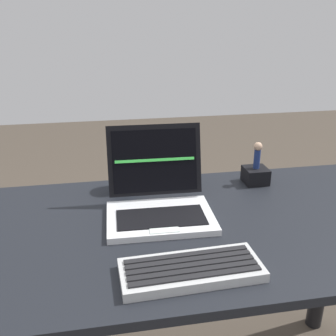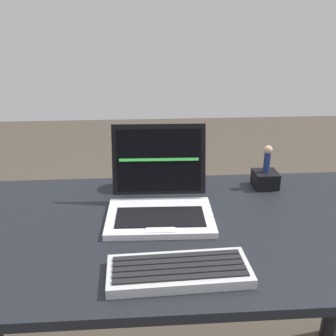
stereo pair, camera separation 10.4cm
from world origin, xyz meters
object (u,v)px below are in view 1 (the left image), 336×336
(figurine_stand, at_px, (255,175))
(external_keyboard, at_px, (191,270))
(coffee_mug, at_px, (124,177))
(laptop_front, at_px, (159,199))
(figurine, at_px, (257,154))

(figurine_stand, bearing_deg, external_keyboard, -126.35)
(figurine_stand, relative_size, coffee_mug, 0.62)
(laptop_front, height_order, external_keyboard, laptop_front)
(laptop_front, relative_size, figurine, 3.29)
(laptop_front, bearing_deg, external_keyboard, -84.41)
(figurine_stand, height_order, coffee_mug, coffee_mug)
(figurine, xyz_separation_m, coffee_mug, (-0.45, 0.03, -0.06))
(figurine_stand, distance_m, coffee_mug, 0.45)
(laptop_front, xyz_separation_m, figurine, (0.36, 0.17, 0.06))
(laptop_front, height_order, figurine, laptop_front)
(external_keyboard, height_order, coffee_mug, coffee_mug)
(coffee_mug, bearing_deg, figurine, -3.44)
(external_keyboard, height_order, figurine_stand, figurine_stand)
(figurine_stand, relative_size, figurine, 0.85)
(coffee_mug, bearing_deg, figurine_stand, -3.44)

